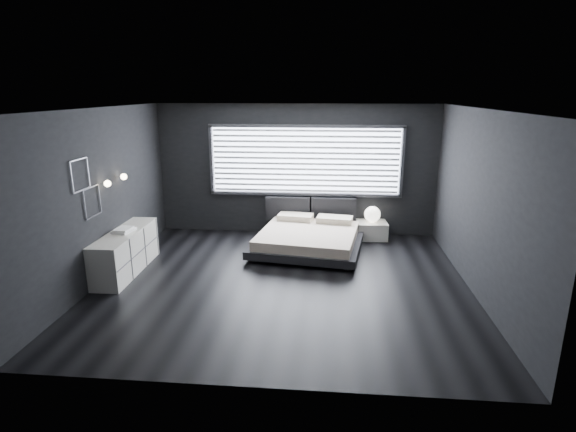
{
  "coord_description": "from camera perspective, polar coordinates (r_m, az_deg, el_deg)",
  "views": [
    {
      "loc": [
        0.7,
        -6.82,
        3.06
      ],
      "look_at": [
        0.0,
        0.85,
        0.9
      ],
      "focal_mm": 28.0,
      "sensor_mm": 36.0,
      "label": 1
    }
  ],
  "objects": [
    {
      "name": "headboard",
      "position": [
        9.79,
        2.88,
        0.91
      ],
      "size": [
        1.96,
        0.16,
        0.52
      ],
      "color": "black",
      "rests_on": "ground"
    },
    {
      "name": "nightstand",
      "position": [
        9.75,
        10.55,
        -1.77
      ],
      "size": [
        0.66,
        0.56,
        0.37
      ],
      "primitive_type": "cube",
      "rotation": [
        0.0,
        0.0,
        0.07
      ],
      "color": "silver",
      "rests_on": "ground"
    },
    {
      "name": "room",
      "position": [
        7.06,
        -0.62,
        2.05
      ],
      "size": [
        6.04,
        6.0,
        2.8
      ],
      "color": "black",
      "rests_on": "ground"
    },
    {
      "name": "sconce_near",
      "position": [
        7.89,
        -21.97,
        3.85
      ],
      "size": [
        0.18,
        0.11,
        0.11
      ],
      "color": "silver",
      "rests_on": "ground"
    },
    {
      "name": "wall_art_upper",
      "position": [
        7.37,
        -24.88,
        4.75
      ],
      "size": [
        0.01,
        0.48,
        0.48
      ],
      "color": "#47474C",
      "rests_on": "ground"
    },
    {
      "name": "book_stack",
      "position": [
        8.16,
        -20.13,
        -1.69
      ],
      "size": [
        0.33,
        0.4,
        0.07
      ],
      "color": "white",
      "rests_on": "dresser"
    },
    {
      "name": "dresser",
      "position": [
        8.3,
        -19.94,
        -4.27
      ],
      "size": [
        0.54,
        1.83,
        0.73
      ],
      "color": "silver",
      "rests_on": "ground"
    },
    {
      "name": "window",
      "position": [
        9.64,
        2.19,
        7.0
      ],
      "size": [
        4.14,
        0.09,
        1.52
      ],
      "color": "white",
      "rests_on": "ground"
    },
    {
      "name": "sconce_far",
      "position": [
        8.41,
        -20.15,
        4.71
      ],
      "size": [
        0.18,
        0.11,
        0.11
      ],
      "color": "silver",
      "rests_on": "ground"
    },
    {
      "name": "orb_lamp",
      "position": [
        9.66,
        10.66,
        0.23
      ],
      "size": [
        0.34,
        0.34,
        0.34
      ],
      "primitive_type": "sphere",
      "color": "white",
      "rests_on": "nightstand"
    },
    {
      "name": "wall_art_lower",
      "position": [
        7.67,
        -23.57,
        1.68
      ],
      "size": [
        0.01,
        0.48,
        0.48
      ],
      "color": "#47474C",
      "rests_on": "ground"
    },
    {
      "name": "bed",
      "position": [
        8.88,
        2.61,
        -2.84
      ],
      "size": [
        2.31,
        2.23,
        0.53
      ],
      "color": "black",
      "rests_on": "ground"
    }
  ]
}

